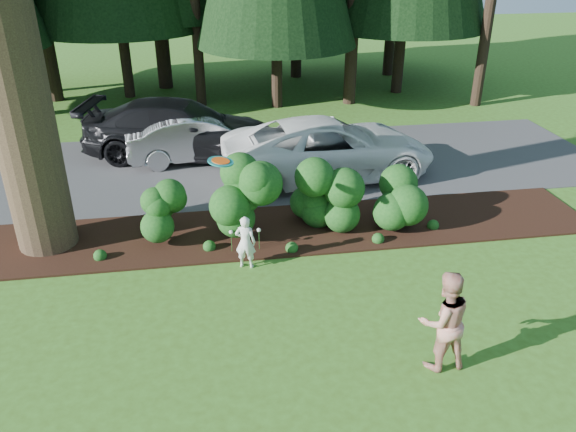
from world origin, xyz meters
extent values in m
plane|color=#385A19|center=(0.00, 0.00, 0.00)|extent=(80.00, 80.00, 0.00)
cube|color=black|center=(0.00, 3.25, 0.03)|extent=(16.00, 2.50, 0.05)
cube|color=#38383A|center=(0.00, 7.50, 0.01)|extent=(22.00, 6.00, 0.03)
sphere|color=#144114|center=(-2.00, 3.20, 0.66)|extent=(1.08, 1.08, 1.08)
cylinder|color=black|center=(-2.00, 3.20, 0.15)|extent=(0.08, 0.08, 0.30)
sphere|color=#144114|center=(-0.20, 3.00, 0.94)|extent=(1.35, 1.35, 1.35)
cylinder|color=black|center=(-0.20, 3.00, 0.15)|extent=(0.08, 0.08, 0.30)
sphere|color=#144114|center=(1.60, 3.30, 0.83)|extent=(1.26, 1.26, 1.26)
cylinder|color=black|center=(1.60, 3.30, 0.15)|extent=(0.08, 0.08, 0.30)
sphere|color=#144114|center=(3.40, 3.10, 0.72)|extent=(1.17, 1.17, 1.17)
cylinder|color=black|center=(3.40, 3.10, 0.15)|extent=(0.08, 0.08, 0.30)
cylinder|color=#144114|center=(-0.60, 2.40, 0.25)|extent=(0.01, 0.01, 0.50)
sphere|color=white|center=(-0.60, 2.40, 0.52)|extent=(0.09, 0.09, 0.09)
cylinder|color=#144114|center=(-0.30, 2.40, 0.25)|extent=(0.01, 0.01, 0.50)
sphere|color=white|center=(-0.30, 2.40, 0.52)|extent=(0.09, 0.09, 0.09)
cylinder|color=#144114|center=(0.00, 2.40, 0.25)|extent=(0.01, 0.01, 0.50)
sphere|color=white|center=(0.00, 2.40, 0.52)|extent=(0.09, 0.09, 0.09)
imported|color=#A6A6AB|center=(-1.17, 8.24, 0.74)|extent=(4.50, 2.08, 1.43)
imported|color=white|center=(2.40, 6.32, 0.85)|extent=(6.12, 3.18, 1.65)
imported|color=black|center=(-1.71, 8.64, 0.88)|extent=(6.24, 3.50, 1.71)
imported|color=silver|center=(-0.34, 1.80, 0.58)|extent=(0.49, 0.39, 1.17)
imported|color=#B93418|center=(2.43, -1.66, 0.86)|extent=(0.87, 0.70, 1.72)
cylinder|color=#157478|center=(-0.75, 1.82, 2.36)|extent=(0.50, 0.50, 0.11)
cylinder|color=#F65614|center=(-0.75, 1.82, 2.37)|extent=(0.35, 0.35, 0.08)
camera|label=1|loc=(-1.05, -8.22, 6.21)|focal=35.00mm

